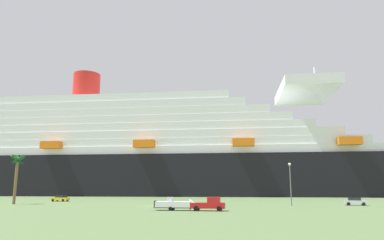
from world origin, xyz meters
name	(u,v)px	position (x,y,z in m)	size (l,w,h in m)	color
ground_plane	(180,200)	(0.00, 30.00, 0.00)	(600.00, 600.00, 0.00)	#567042
cruise_ship	(153,156)	(-21.64, 74.51, 16.56)	(255.07, 47.06, 60.12)	black
pickup_truck	(209,204)	(14.03, -11.40, 1.04)	(5.63, 2.34, 2.20)	red
small_boat_on_trailer	(178,205)	(8.74, -11.46, 0.96)	(8.22, 2.18, 2.15)	#595960
palm_tree	(17,165)	(-31.83, 2.00, 8.64)	(3.61, 3.55, 11.17)	brown
street_lamp	(290,178)	(28.47, 4.74, 5.56)	(0.56, 0.56, 8.63)	slate
parked_car_yellow_taxi	(60,198)	(-29.08, 16.49, 0.83)	(4.66, 2.37, 1.58)	yellow
parked_car_silver_sedan	(355,201)	(41.81, 10.15, 0.83)	(4.54, 2.52, 1.58)	silver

